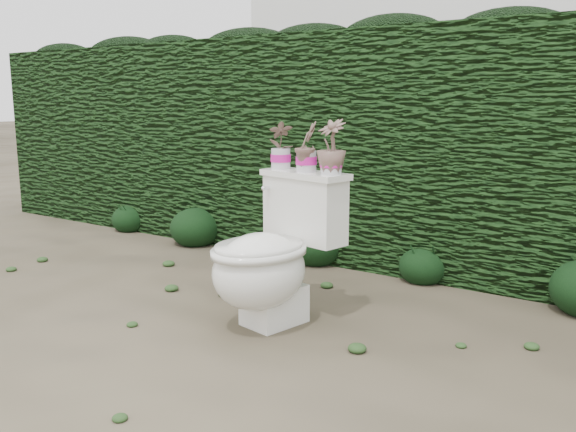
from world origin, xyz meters
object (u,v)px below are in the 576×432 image
Objects in this scene: toilet at (271,258)px; potted_plant_right at (331,148)px; potted_plant_left at (281,146)px; potted_plant_center at (306,148)px.

potted_plant_right is (0.23, 0.20, 0.55)m from toilet.
toilet is 0.62m from potted_plant_left.
potted_plant_right is at bearing 52.43° from toilet.
potted_plant_center reaches higher than potted_plant_left.
toilet is 2.98× the size of potted_plant_right.
potted_plant_left is at bearing 178.48° from potted_plant_right.
potted_plant_left is 0.93× the size of potted_plant_right.
potted_plant_left is 0.98× the size of potted_plant_center.
potted_plant_right is at bearing 121.91° from potted_plant_left.
toilet is at bearing 69.36° from potted_plant_left.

